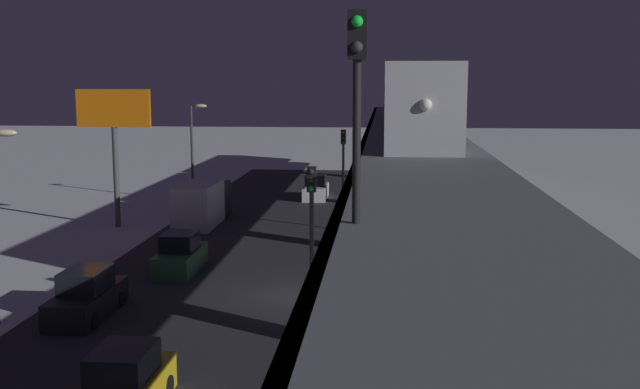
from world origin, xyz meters
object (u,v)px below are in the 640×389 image
at_px(rail_signal, 357,80).
at_px(sedan_white, 316,189).
at_px(sedan_green, 180,256).
at_px(commercial_billboard, 114,122).
at_px(subway_train, 405,94).
at_px(sedan_black, 87,298).
at_px(traffic_light_near, 312,227).
at_px(box_truck, 202,203).
at_px(taxi_cab, 124,388).
at_px(traffic_light_mid, 343,165).

relative_size(rail_signal, sedan_white, 0.94).
bearing_deg(sedan_green, commercial_billboard, -56.76).
bearing_deg(sedan_white, subway_train, -34.60).
relative_size(sedan_black, traffic_light_near, 0.74).
bearing_deg(subway_train, sedan_white, -34.60).
relative_size(sedan_green, box_truck, 0.58).
distance_m(traffic_light_near, commercial_billboard, 25.14).
height_order(box_truck, taxi_cab, box_truck).
xyz_separation_m(sedan_green, taxi_cab, (-2.80, 15.93, -0.01)).
bearing_deg(traffic_light_near, box_truck, -66.49).
bearing_deg(sedan_white, traffic_light_mid, -76.96).
height_order(rail_signal, traffic_light_mid, rail_signal).
bearing_deg(subway_train, traffic_light_near, 81.87).
xyz_separation_m(box_truck, traffic_light_near, (-9.50, 21.84, 2.85)).
height_order(rail_signal, traffic_light_near, rail_signal).
height_order(rail_signal, commercial_billboard, rail_signal).
bearing_deg(traffic_light_mid, sedan_black, 63.32).
height_order(sedan_black, sedan_green, same).
bearing_deg(sedan_black, subway_train, -116.88).
bearing_deg(commercial_billboard, subway_train, -157.12).
bearing_deg(subway_train, sedan_black, 63.12).
relative_size(sedan_black, taxi_cab, 1.07).
xyz_separation_m(box_truck, traffic_light_mid, (-9.50, 1.48, 2.85)).
bearing_deg(sedan_green, traffic_light_near, 129.19).
bearing_deg(taxi_cab, traffic_light_mid, -99.84).
bearing_deg(box_truck, taxi_cab, 99.54).
distance_m(box_truck, taxi_cab, 28.98).
distance_m(rail_signal, traffic_light_mid, 33.02).
distance_m(sedan_green, traffic_light_near, 12.35).
xyz_separation_m(sedan_green, commercial_billboard, (7.22, -11.01, 6.03)).
height_order(subway_train, taxi_cab, subway_train).
bearing_deg(sedan_white, commercial_billboard, -133.00).
bearing_deg(box_truck, rail_signal, 108.76).
bearing_deg(sedan_green, subway_train, -121.33).
xyz_separation_m(sedan_green, sedan_white, (-4.60, -23.68, 0.00)).
bearing_deg(box_truck, traffic_light_mid, 171.12).
distance_m(subway_train, taxi_cab, 36.73).
bearing_deg(traffic_light_mid, taxi_cab, 80.16).
bearing_deg(sedan_white, rail_signal, -83.72).
bearing_deg(taxi_cab, rail_signal, 141.12).
height_order(sedan_black, taxi_cab, same).
xyz_separation_m(sedan_black, traffic_light_mid, (-9.30, -18.51, 3.41)).
xyz_separation_m(taxi_cab, traffic_light_mid, (-4.70, -27.09, 3.41)).
distance_m(sedan_black, traffic_light_near, 10.08).
relative_size(subway_train, traffic_light_mid, 8.67).
height_order(rail_signal, sedan_black, rail_signal).
xyz_separation_m(sedan_black, commercial_billboard, (5.42, -18.36, 6.04)).
height_order(subway_train, sedan_green, subway_train).
distance_m(sedan_black, box_truck, 20.00).
bearing_deg(sedan_black, sedan_white, -101.65).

